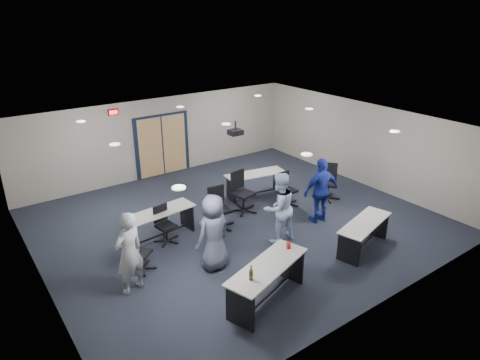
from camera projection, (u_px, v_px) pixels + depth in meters
floor at (237, 222)px, 11.80m from camera, size 10.00×10.00×0.00m
back_wall at (161, 137)px, 14.66m from camera, size 10.00×0.04×2.70m
front_wall at (378, 250)px, 7.91m from camera, size 10.00×0.04×2.70m
left_wall at (35, 231)px, 8.58m from camera, size 0.04×9.00×2.70m
right_wall at (362, 143)px, 13.98m from camera, size 0.04×9.00×2.70m
ceiling at (237, 127)px, 10.77m from camera, size 10.00×9.00×0.04m
double_door at (162, 146)px, 14.75m from camera, size 2.00×0.07×2.20m
exit_sign at (113, 112)px, 13.34m from camera, size 0.32×0.07×0.18m
ceiling_projector at (236, 132)px, 11.42m from camera, size 0.35×0.32×0.37m
ceiling_can_lights at (231, 126)px, 10.97m from camera, size 6.24×5.74×0.02m
table_front_left at (267, 277)px, 8.45m from camera, size 2.16×1.28×1.14m
table_front_right at (364, 231)px, 10.33m from camera, size 1.90×1.05×0.73m
table_back_left at (160, 220)px, 10.80m from camera, size 1.92×0.81×0.76m
table_back_right at (255, 180)px, 13.22m from camera, size 1.95×0.93×0.76m
chair_back_a at (166, 225)px, 10.65m from camera, size 0.70×0.70×0.96m
chair_back_b at (220, 208)px, 11.30m from camera, size 0.78×0.78×1.13m
chair_back_c at (244, 192)px, 12.20m from camera, size 0.86×0.86×1.20m
chair_back_d at (288, 189)px, 12.64m from camera, size 0.66×0.66×1.00m
chair_loose_left at (140, 252)px, 9.51m from camera, size 0.83×0.83×0.93m
chair_loose_right at (328, 182)px, 13.00m from camera, size 0.98×0.98×1.10m
person_gray at (129, 253)px, 8.65m from camera, size 0.76×0.61×1.81m
person_plaid at (214, 232)px, 9.46m from camera, size 0.94×0.68×1.78m
person_lightblue at (279, 208)px, 10.55m from camera, size 0.90×0.71×1.83m
person_navy at (321, 190)px, 11.53m from camera, size 1.13×0.60×1.83m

